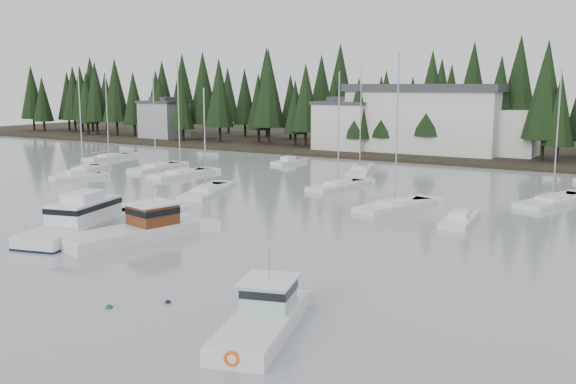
{
  "coord_description": "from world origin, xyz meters",
  "views": [
    {
      "loc": [
        29.84,
        -18.35,
        11.49
      ],
      "look_at": [
        2.44,
        26.91,
        2.5
      ],
      "focal_mm": 40.0,
      "sensor_mm": 36.0,
      "label": 1
    }
  ],
  "objects_px": {
    "sailboat_8": "(338,187)",
    "runabout_1": "(459,221)",
    "harbor_inn": "(438,119)",
    "sailboat_11": "(395,207)",
    "sailboat_7": "(180,175)",
    "lobster_boat_teal": "(262,322)",
    "sailboat_10": "(206,193)",
    "cabin_cruiser_center": "(82,224)",
    "sailboat_3": "(83,172)",
    "sailboat_9": "(360,171)",
    "runabout_0": "(77,178)",
    "house_far_west": "(164,118)",
    "house_west": "(345,124)",
    "sailboat_12": "(156,169)",
    "sailboat_5": "(552,203)",
    "lobster_boat_brown": "(135,232)",
    "runabout_3": "(288,163)"
  },
  "relations": [
    {
      "from": "sailboat_9",
      "to": "runabout_0",
      "type": "height_order",
      "value": "sailboat_9"
    },
    {
      "from": "sailboat_8",
      "to": "runabout_1",
      "type": "relative_size",
      "value": 1.91
    },
    {
      "from": "sailboat_3",
      "to": "runabout_1",
      "type": "xyz_separation_m",
      "value": [
        51.16,
        -5.17,
        0.05
      ]
    },
    {
      "from": "sailboat_5",
      "to": "sailboat_10",
      "type": "height_order",
      "value": "sailboat_5"
    },
    {
      "from": "sailboat_8",
      "to": "runabout_1",
      "type": "height_order",
      "value": "sailboat_8"
    },
    {
      "from": "house_far_west",
      "to": "house_west",
      "type": "bearing_deg",
      "value": -2.73
    },
    {
      "from": "harbor_inn",
      "to": "sailboat_11",
      "type": "height_order",
      "value": "sailboat_11"
    },
    {
      "from": "cabin_cruiser_center",
      "to": "sailboat_9",
      "type": "height_order",
      "value": "sailboat_9"
    },
    {
      "from": "harbor_inn",
      "to": "sailboat_7",
      "type": "height_order",
      "value": "sailboat_7"
    },
    {
      "from": "runabout_0",
      "to": "runabout_1",
      "type": "bearing_deg",
      "value": -71.56
    },
    {
      "from": "runabout_3",
      "to": "harbor_inn",
      "type": "bearing_deg",
      "value": -28.72
    },
    {
      "from": "house_west",
      "to": "sailboat_3",
      "type": "height_order",
      "value": "sailboat_3"
    },
    {
      "from": "sailboat_7",
      "to": "runabout_3",
      "type": "height_order",
      "value": "sailboat_7"
    },
    {
      "from": "house_west",
      "to": "runabout_3",
      "type": "bearing_deg",
      "value": -89.7
    },
    {
      "from": "sailboat_5",
      "to": "sailboat_8",
      "type": "height_order",
      "value": "sailboat_5"
    },
    {
      "from": "lobster_boat_brown",
      "to": "sailboat_9",
      "type": "height_order",
      "value": "sailboat_9"
    },
    {
      "from": "sailboat_9",
      "to": "lobster_boat_brown",
      "type": "bearing_deg",
      "value": 163.06
    },
    {
      "from": "cabin_cruiser_center",
      "to": "sailboat_3",
      "type": "bearing_deg",
      "value": 34.31
    },
    {
      "from": "lobster_boat_teal",
      "to": "sailboat_7",
      "type": "bearing_deg",
      "value": 28.03
    },
    {
      "from": "lobster_boat_teal",
      "to": "sailboat_11",
      "type": "xyz_separation_m",
      "value": [
        -6.08,
        31.59,
        -0.43
      ]
    },
    {
      "from": "lobster_boat_teal",
      "to": "sailboat_3",
      "type": "relative_size",
      "value": 0.58
    },
    {
      "from": "runabout_1",
      "to": "harbor_inn",
      "type": "bearing_deg",
      "value": 14.63
    },
    {
      "from": "house_far_west",
      "to": "sailboat_11",
      "type": "relative_size",
      "value": 0.58
    },
    {
      "from": "cabin_cruiser_center",
      "to": "sailboat_12",
      "type": "relative_size",
      "value": 0.94
    },
    {
      "from": "lobster_boat_teal",
      "to": "sailboat_9",
      "type": "xyz_separation_m",
      "value": [
        -19.44,
        52.63,
        -0.44
      ]
    },
    {
      "from": "lobster_boat_brown",
      "to": "sailboat_5",
      "type": "relative_size",
      "value": 0.79
    },
    {
      "from": "sailboat_12",
      "to": "sailboat_9",
      "type": "bearing_deg",
      "value": -68.53
    },
    {
      "from": "cabin_cruiser_center",
      "to": "sailboat_7",
      "type": "distance_m",
      "value": 31.42
    },
    {
      "from": "sailboat_9",
      "to": "runabout_0",
      "type": "relative_size",
      "value": 2.14
    },
    {
      "from": "house_far_west",
      "to": "sailboat_9",
      "type": "height_order",
      "value": "sailboat_9"
    },
    {
      "from": "sailboat_3",
      "to": "sailboat_7",
      "type": "relative_size",
      "value": 0.95
    },
    {
      "from": "house_west",
      "to": "sailboat_11",
      "type": "bearing_deg",
      "value": -58.27
    },
    {
      "from": "sailboat_10",
      "to": "sailboat_11",
      "type": "bearing_deg",
      "value": -100.88
    },
    {
      "from": "house_far_west",
      "to": "runabout_1",
      "type": "bearing_deg",
      "value": -32.24
    },
    {
      "from": "lobster_boat_teal",
      "to": "sailboat_9",
      "type": "relative_size",
      "value": 0.59
    },
    {
      "from": "house_far_west",
      "to": "sailboat_5",
      "type": "xyz_separation_m",
      "value": [
        80.16,
        -33.79,
        -4.34
      ]
    },
    {
      "from": "sailboat_9",
      "to": "sailboat_12",
      "type": "height_order",
      "value": "sailboat_9"
    },
    {
      "from": "lobster_boat_teal",
      "to": "sailboat_10",
      "type": "distance_m",
      "value": 38.89
    },
    {
      "from": "house_far_west",
      "to": "sailboat_11",
      "type": "height_order",
      "value": "sailboat_11"
    },
    {
      "from": "sailboat_7",
      "to": "runabout_1",
      "type": "height_order",
      "value": "sailboat_7"
    },
    {
      "from": "lobster_boat_teal",
      "to": "sailboat_10",
      "type": "relative_size",
      "value": 0.71
    },
    {
      "from": "harbor_inn",
      "to": "sailboat_9",
      "type": "height_order",
      "value": "sailboat_9"
    },
    {
      "from": "harbor_inn",
      "to": "sailboat_8",
      "type": "distance_m",
      "value": 38.18
    },
    {
      "from": "cabin_cruiser_center",
      "to": "sailboat_12",
      "type": "xyz_separation_m",
      "value": [
        -21.11,
        31.1,
        -0.68
      ]
    },
    {
      "from": "sailboat_8",
      "to": "sailboat_12",
      "type": "height_order",
      "value": "sailboat_8"
    },
    {
      "from": "sailboat_3",
      "to": "sailboat_9",
      "type": "bearing_deg",
      "value": -84.17
    },
    {
      "from": "house_far_west",
      "to": "runabout_0",
      "type": "bearing_deg",
      "value": -59.15
    },
    {
      "from": "lobster_boat_teal",
      "to": "sailboat_11",
      "type": "relative_size",
      "value": 0.56
    },
    {
      "from": "harbor_inn",
      "to": "sailboat_12",
      "type": "distance_m",
      "value": 45.72
    },
    {
      "from": "sailboat_3",
      "to": "sailboat_12",
      "type": "bearing_deg",
      "value": -67.32
    }
  ]
}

